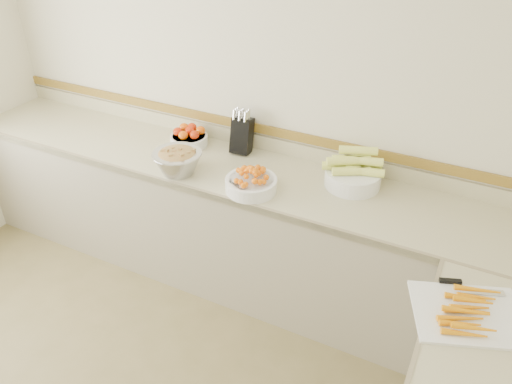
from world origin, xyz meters
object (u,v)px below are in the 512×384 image
at_px(tomato_bowl, 189,137).
at_px(corn_bowl, 353,173).
at_px(knife_block, 242,134).
at_px(rhubarb_bowl, 177,160).
at_px(cutting_board, 468,312).
at_px(cherry_tomato_bowl, 251,182).

relative_size(tomato_bowl, corn_bowl, 0.70).
xyz_separation_m(knife_block, corn_bowl, (0.79, -0.08, -0.04)).
bearing_deg(rhubarb_bowl, cutting_board, -14.10).
bearing_deg(cherry_tomato_bowl, rhubarb_bowl, -177.34).
xyz_separation_m(corn_bowl, rhubarb_bowl, (-1.01, -0.35, 0.01)).
xyz_separation_m(tomato_bowl, cherry_tomato_bowl, (0.65, -0.33, 0.00)).
distance_m(cherry_tomato_bowl, corn_bowl, 0.61).
relative_size(cherry_tomato_bowl, cutting_board, 0.56).
bearing_deg(cutting_board, knife_block, 150.52).
distance_m(tomato_bowl, cutting_board, 2.08).
relative_size(corn_bowl, cutting_board, 0.68).
bearing_deg(cherry_tomato_bowl, cutting_board, -20.18).
distance_m(knife_block, corn_bowl, 0.79).
distance_m(tomato_bowl, cherry_tomato_bowl, 0.73).
xyz_separation_m(knife_block, rhubarb_bowl, (-0.22, -0.43, -0.04)).
xyz_separation_m(knife_block, tomato_bowl, (-0.37, -0.07, -0.07)).
relative_size(tomato_bowl, cutting_board, 0.47).
height_order(knife_block, tomato_bowl, knife_block).
distance_m(cherry_tomato_bowl, rhubarb_bowl, 0.50).
distance_m(rhubarb_bowl, cutting_board, 1.82).
distance_m(knife_block, tomato_bowl, 0.39).
bearing_deg(corn_bowl, knife_block, 173.90).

